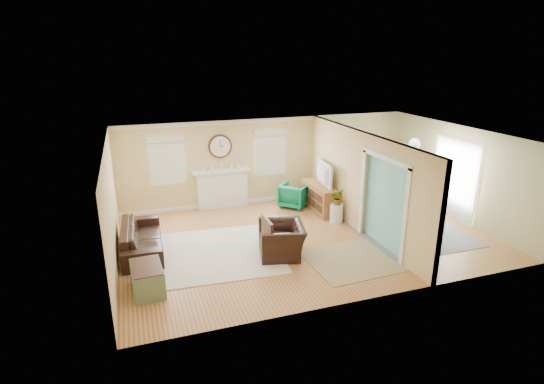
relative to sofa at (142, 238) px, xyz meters
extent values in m
plane|color=#915E2B|center=(3.94, -0.52, -0.33)|extent=(9.00, 9.00, 0.00)
cube|color=#D9BD7F|center=(3.94, 2.48, 0.97)|extent=(9.00, 0.02, 2.60)
cube|color=#D9BD7F|center=(3.94, -3.52, 0.97)|extent=(9.00, 0.02, 2.60)
cube|color=#D9BD7F|center=(-0.56, -0.52, 0.97)|extent=(0.02, 6.00, 2.60)
cube|color=#D9BD7F|center=(8.44, -0.52, 0.97)|extent=(0.02, 6.00, 2.60)
cube|color=white|center=(3.94, -0.52, 2.27)|extent=(9.00, 6.00, 0.02)
cube|color=#D9BD7F|center=(5.44, 0.88, 0.97)|extent=(0.12, 3.20, 2.60)
cube|color=#D9BD7F|center=(5.44, -3.02, 0.97)|extent=(0.12, 1.00, 2.60)
cube|color=#D9BD7F|center=(5.44, -1.62, 2.07)|extent=(0.12, 1.80, 0.40)
cube|color=white|center=(5.37, -0.72, 0.77)|extent=(0.04, 0.12, 2.20)
cube|color=white|center=(5.37, -2.52, 0.77)|extent=(0.04, 0.12, 2.20)
cube|color=white|center=(5.37, -1.62, 1.87)|extent=(0.04, 1.92, 0.12)
cube|color=#77CFCF|center=(5.51, -0.52, 0.97)|extent=(0.02, 6.00, 2.60)
cube|color=white|center=(2.44, 2.36, 0.22)|extent=(1.50, 0.24, 1.10)
cube|color=white|center=(2.44, 2.33, 0.80)|extent=(1.70, 0.30, 0.08)
cube|color=black|center=(2.44, 2.46, 0.17)|extent=(0.85, 0.02, 0.75)
cube|color=gold|center=(2.44, 2.35, 0.09)|extent=(0.85, 0.02, 0.62)
cylinder|color=#482718|center=(2.44, 2.45, 1.52)|extent=(0.70, 0.06, 0.70)
cylinder|color=silver|center=(2.44, 2.42, 1.52)|extent=(0.60, 0.01, 0.60)
cube|color=black|center=(2.44, 2.41, 1.62)|extent=(0.02, 0.01, 0.20)
cube|color=black|center=(2.50, 2.41, 1.52)|extent=(0.12, 0.01, 0.02)
cube|color=white|center=(0.89, 2.46, 1.22)|extent=(0.90, 0.03, 1.30)
cube|color=white|center=(0.89, 2.43, 1.22)|extent=(1.00, 0.04, 1.40)
cube|color=beige|center=(0.89, 2.39, 1.85)|extent=(1.05, 0.10, 0.18)
cube|color=white|center=(3.99, 2.46, 1.22)|extent=(0.90, 0.03, 1.30)
cube|color=white|center=(3.99, 2.43, 1.22)|extent=(1.00, 0.04, 1.40)
cube|color=beige|center=(3.99, 2.39, 1.85)|extent=(1.05, 0.10, 0.18)
cube|color=white|center=(8.41, -0.52, 0.77)|extent=(0.03, 1.60, 2.10)
cube|color=white|center=(8.38, -0.52, 0.77)|extent=(0.03, 1.70, 2.20)
cylinder|color=gold|center=(6.94, -0.52, 2.12)|extent=(0.02, 0.02, 0.30)
sphere|color=white|center=(6.94, -0.52, 1.87)|extent=(0.30, 0.30, 0.30)
cube|color=beige|center=(1.43, -0.66, -0.32)|extent=(3.41, 3.00, 0.02)
cube|color=tan|center=(4.54, -2.02, -0.32)|extent=(2.24, 1.87, 0.01)
cube|color=slate|center=(6.63, -0.82, -0.32)|extent=(2.64, 3.30, 0.01)
imported|color=black|center=(0.00, 0.00, 0.00)|extent=(0.97, 2.30, 0.66)
imported|color=black|center=(3.04, -1.22, 0.04)|extent=(1.23, 1.34, 0.74)
imported|color=#096436|center=(4.49, 1.69, 0.02)|extent=(1.09, 1.09, 0.71)
cube|color=gray|center=(0.02, -1.88, -0.07)|extent=(0.63, 0.97, 0.52)
cube|color=#482718|center=(0.02, -1.88, 0.20)|extent=(0.60, 0.92, 0.02)
cube|color=olive|center=(5.11, 1.14, 0.07)|extent=(0.53, 1.59, 0.80)
cube|color=#482718|center=(4.84, 0.66, 0.22)|extent=(0.01, 0.42, 0.22)
cube|color=#482718|center=(4.84, 0.66, -0.05)|extent=(0.01, 0.42, 0.22)
cube|color=#482718|center=(4.84, 1.14, 0.22)|extent=(0.01, 0.42, 0.22)
cube|color=#482718|center=(4.84, 1.14, -0.05)|extent=(0.01, 0.42, 0.22)
cube|color=#482718|center=(4.84, 1.62, 0.22)|extent=(0.01, 0.42, 0.22)
cube|color=#482718|center=(4.84, 1.62, -0.05)|extent=(0.01, 0.42, 0.22)
imported|color=black|center=(5.09, 1.14, 0.80)|extent=(0.28, 1.17, 0.67)
cylinder|color=white|center=(5.13, 0.14, -0.07)|extent=(0.35, 0.35, 0.52)
imported|color=#337F33|center=(5.13, 0.14, 0.39)|extent=(0.46, 0.48, 0.40)
imported|color=#482718|center=(6.63, -0.82, -0.03)|extent=(1.34, 1.90, 0.60)
cube|color=slate|center=(6.69, 0.19, 0.11)|extent=(0.44, 0.44, 0.05)
cube|color=slate|center=(6.69, 0.19, 0.35)|extent=(0.41, 0.08, 0.49)
cylinder|color=black|center=(6.87, 0.34, -0.13)|extent=(0.03, 0.03, 0.41)
cylinder|color=black|center=(6.84, 0.01, -0.13)|extent=(0.03, 0.03, 0.41)
cylinder|color=black|center=(6.54, 0.37, -0.13)|extent=(0.03, 0.03, 0.41)
cylinder|color=black|center=(6.51, 0.04, -0.13)|extent=(0.03, 0.03, 0.41)
cube|color=slate|center=(6.61, -1.86, 0.09)|extent=(0.43, 0.43, 0.05)
cube|color=slate|center=(6.61, -1.86, 0.32)|extent=(0.40, 0.09, 0.47)
cylinder|color=black|center=(6.44, -2.00, -0.13)|extent=(0.03, 0.03, 0.39)
cylinder|color=black|center=(6.47, -1.69, -0.13)|extent=(0.03, 0.03, 0.39)
cylinder|color=black|center=(6.75, -2.04, -0.13)|extent=(0.03, 0.03, 0.39)
cylinder|color=black|center=(6.79, -1.72, -0.13)|extent=(0.03, 0.03, 0.39)
cube|color=white|center=(5.99, -0.81, 0.13)|extent=(0.43, 0.43, 0.05)
cube|color=white|center=(5.99, -0.81, 0.38)|extent=(0.05, 0.43, 0.51)
cylinder|color=black|center=(5.81, -0.64, -0.12)|extent=(0.03, 0.03, 0.43)
cylinder|color=black|center=(6.16, -0.64, -0.12)|extent=(0.03, 0.03, 0.43)
cylinder|color=black|center=(5.81, -0.98, -0.12)|extent=(0.03, 0.03, 0.43)
cylinder|color=black|center=(6.16, -0.98, -0.12)|extent=(0.03, 0.03, 0.43)
cube|color=slate|center=(7.24, -0.81, 0.12)|extent=(0.53, 0.53, 0.05)
cube|color=slate|center=(7.24, -0.81, 0.37)|extent=(0.17, 0.42, 0.50)
cylinder|color=black|center=(7.35, -1.03, -0.12)|extent=(0.03, 0.03, 0.42)
cylinder|color=black|center=(7.02, -0.93, -0.12)|extent=(0.03, 0.03, 0.42)
cylinder|color=black|center=(7.45, -0.70, -0.12)|extent=(0.03, 0.03, 0.42)
cylinder|color=black|center=(7.13, -0.60, -0.12)|extent=(0.03, 0.03, 0.42)
camera|label=1|loc=(-0.03, -9.58, 4.12)|focal=28.00mm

